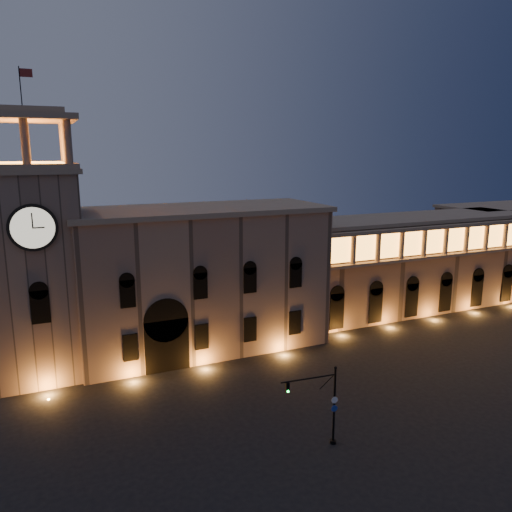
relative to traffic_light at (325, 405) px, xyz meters
name	(u,v)px	position (x,y,z in m)	size (l,w,h in m)	color
ground	(299,426)	(-0.50, 3.46, -3.67)	(160.00, 160.00, 0.00)	black
government_building	(201,278)	(-2.58, 25.39, 5.10)	(30.80, 12.80, 17.60)	#7E6352
clock_tower	(37,264)	(-21.00, 24.44, 8.83)	(9.80, 9.80, 32.40)	#7E6352
colonnade_wing	(408,262)	(31.50, 27.38, 3.67)	(40.60, 11.50, 14.50)	#795E4D
secondary_building	(497,245)	(57.50, 33.46, 3.33)	(20.00, 12.00, 14.00)	#795E4D
traffic_light	(325,405)	(0.00, 0.00, 0.00)	(5.08, 0.76, 6.98)	black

